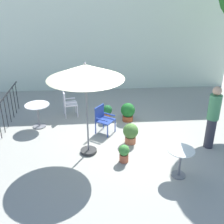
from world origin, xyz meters
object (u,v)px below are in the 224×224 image
object	(u,v)px
potted_plant_2	(124,153)
standing_person	(213,117)
cafe_table_0	(180,158)
cafe_table_1	(38,111)
potted_plant_3	(131,133)
patio_chair_1	(68,102)
potted_plant_0	(107,112)
patio_chair_0	(103,118)
potted_plant_1	(128,111)
patio_umbrella_0	(85,73)

from	to	relation	value
potted_plant_2	standing_person	bearing A→B (deg)	12.23
cafe_table_0	potted_plant_2	bearing A→B (deg)	151.08
cafe_table_1	potted_plant_3	xyz separation A→B (m)	(2.80, -1.24, -0.21)
patio_chair_1	potted_plant_0	bearing A→B (deg)	-19.60
potted_plant_2	potted_plant_3	world-z (taller)	potted_plant_3
cafe_table_0	potted_plant_3	size ratio (longest dim) A/B	1.19
patio_chair_0	patio_chair_1	size ratio (longest dim) A/B	0.94
potted_plant_1	cafe_table_1	bearing A→B (deg)	-175.82
patio_umbrella_0	potted_plant_2	xyz separation A→B (m)	(0.91, -0.51, -1.98)
patio_chair_0	potted_plant_1	xyz separation A→B (m)	(0.86, 0.74, -0.15)
patio_chair_0	potted_plant_2	world-z (taller)	patio_chair_0
patio_umbrella_0	cafe_table_0	bearing A→B (deg)	-29.01
potted_plant_0	patio_chair_0	bearing A→B (deg)	-102.84
potted_plant_2	patio_umbrella_0	bearing A→B (deg)	150.88
patio_umbrella_0	potted_plant_3	bearing A→B (deg)	18.96
patio_umbrella_0	potted_plant_1	distance (m)	2.97
patio_chair_0	potted_plant_0	world-z (taller)	patio_chair_0
patio_umbrella_0	patio_chair_1	world-z (taller)	patio_umbrella_0
patio_chair_0	standing_person	bearing A→B (deg)	-20.59
patio_chair_0	cafe_table_1	bearing A→B (deg)	165.45
cafe_table_0	patio_chair_0	size ratio (longest dim) A/B	0.84
cafe_table_0	potted_plant_2	xyz separation A→B (m)	(-1.23, 0.68, -0.23)
cafe_table_0	patio_chair_1	size ratio (longest dim) A/B	0.79
cafe_table_1	patio_chair_1	bearing A→B (deg)	39.68
patio_chair_0	potted_plant_2	size ratio (longest dim) A/B	1.78
cafe_table_1	patio_chair_1	size ratio (longest dim) A/B	0.85
patio_umbrella_0	cafe_table_0	xyz separation A→B (m)	(2.14, -1.19, -1.75)
potted_plant_0	potted_plant_1	world-z (taller)	potted_plant_1
potted_plant_2	standing_person	size ratio (longest dim) A/B	0.27
standing_person	cafe_table_1	bearing A→B (deg)	161.85
potted_plant_1	standing_person	distance (m)	2.82
patio_chair_1	standing_person	distance (m)	4.73
patio_chair_0	potted_plant_0	distance (m)	0.84
potted_plant_1	potted_plant_3	size ratio (longest dim) A/B	1.03
patio_umbrella_0	patio_chair_0	bearing A→B (deg)	67.97
cafe_table_1	patio_chair_1	distance (m)	1.16
potted_plant_0	patio_umbrella_0	bearing A→B (deg)	-108.32
potted_plant_1	standing_person	world-z (taller)	standing_person
cafe_table_0	patio_chair_1	distance (m)	4.57
potted_plant_1	standing_person	xyz separation A→B (m)	(2.05, -1.84, 0.60)
cafe_table_0	potted_plant_3	world-z (taller)	cafe_table_0
cafe_table_0	cafe_table_1	distance (m)	4.69
patio_chair_1	potted_plant_1	size ratio (longest dim) A/B	1.46
patio_chair_0	potted_plant_3	size ratio (longest dim) A/B	1.41
potted_plant_1	potted_plant_3	distance (m)	1.46
cafe_table_1	potted_plant_0	xyz separation A→B (m)	(2.23, 0.27, -0.22)
potted_plant_2	potted_plant_0	bearing A→B (deg)	96.42
cafe_table_0	potted_plant_1	distance (m)	3.17
cafe_table_0	cafe_table_1	world-z (taller)	cafe_table_1
potted_plant_0	potted_plant_2	distance (m)	2.44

